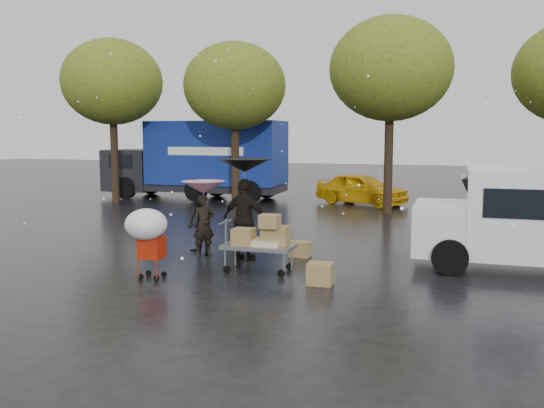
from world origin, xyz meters
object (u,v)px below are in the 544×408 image
(person_black, at_px, (245,220))
(yellow_taxi, at_px, (362,189))
(vendor_cart, at_px, (262,239))
(white_van, at_px, (541,218))
(person_pink, at_px, (204,225))
(blue_truck, at_px, (200,160))
(shopping_cart, at_px, (147,228))

(person_black, bearing_deg, yellow_taxi, -86.96)
(vendor_cart, bearing_deg, person_black, 127.29)
(vendor_cart, height_order, white_van, white_van)
(person_pink, xyz_separation_m, blue_truck, (-5.32, 11.33, 1.02))
(yellow_taxi, bearing_deg, white_van, -129.09)
(vendor_cart, bearing_deg, yellow_taxi, 89.13)
(person_black, bearing_deg, shopping_cart, 70.90)
(person_black, distance_m, blue_truck, 13.19)
(white_van, relative_size, yellow_taxi, 1.25)
(vendor_cart, height_order, shopping_cart, shopping_cart)
(vendor_cart, bearing_deg, person_pink, 148.23)
(person_pink, height_order, white_van, white_van)
(white_van, bearing_deg, person_pink, -174.43)
(white_van, distance_m, blue_truck, 16.65)
(person_pink, xyz_separation_m, yellow_taxi, (2.06, 11.29, -0.08))
(white_van, relative_size, blue_truck, 0.59)
(person_pink, height_order, shopping_cart, person_pink)
(shopping_cart, relative_size, white_van, 0.30)
(vendor_cart, distance_m, yellow_taxi, 12.45)
(vendor_cart, distance_m, blue_truck, 14.45)
(person_black, xyz_separation_m, blue_truck, (-6.43, 11.49, 0.80))
(person_black, xyz_separation_m, shopping_cart, (-1.20, -2.37, 0.11))
(blue_truck, bearing_deg, vendor_cart, -60.05)
(person_pink, bearing_deg, vendor_cart, -72.66)
(person_pink, xyz_separation_m, shopping_cart, (-0.09, -2.53, 0.32))
(person_black, relative_size, white_van, 0.39)
(person_pink, bearing_deg, person_black, -49.18)
(person_pink, relative_size, shopping_cart, 1.01)
(person_pink, xyz_separation_m, vendor_cart, (1.87, -1.16, -0.02))
(white_van, bearing_deg, blue_truck, 140.46)
(person_pink, height_order, yellow_taxi, person_pink)
(vendor_cart, bearing_deg, blue_truck, 119.95)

